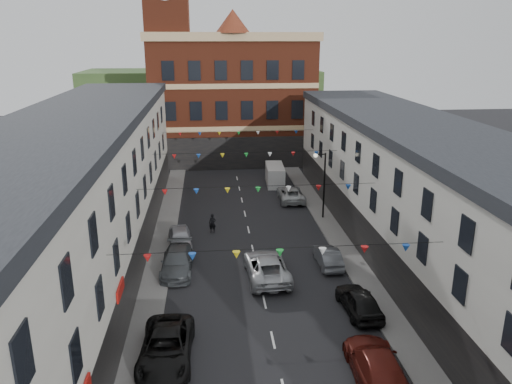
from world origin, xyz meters
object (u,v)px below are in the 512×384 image
object	(u,v)px
car_left_c	(166,347)
moving_car	(267,266)
car_left_d	(177,262)
car_right_c	(377,366)
pedestrian	(212,223)
white_van	(275,175)
car_right_d	(359,301)
street_lamp	(322,177)
car_right_e	(328,257)
car_right_f	(291,194)
car_left_e	(180,238)

from	to	relation	value
car_left_c	moving_car	world-z (taller)	moving_car
car_left_d	car_right_c	xyz separation A→B (m)	(9.89, -12.45, 0.06)
pedestrian	white_van	bearing A→B (deg)	80.46
car_right_d	street_lamp	bearing A→B (deg)	-98.19
street_lamp	moving_car	bearing A→B (deg)	-119.35
car_right_e	white_van	xyz separation A→B (m)	(-1.04, 20.56, 0.39)
car_left_c	car_left_d	distance (m)	9.96
car_left_d	car_left_c	bearing A→B (deg)	-88.30
car_left_d	car_right_d	distance (m)	12.62
pedestrian	car_right_f	bearing A→B (deg)	62.45
car_right_f	moving_car	xyz separation A→B (m)	(-4.28, -16.15, 0.11)
car_left_d	car_right_c	distance (m)	15.89
car_right_d	white_van	bearing A→B (deg)	-90.97
car_right_c	car_right_d	world-z (taller)	car_right_c
car_left_e	moving_car	size ratio (longest dim) A/B	0.75
car_left_c	white_van	xyz separation A→B (m)	(9.50, 30.51, 0.28)
street_lamp	car_left_d	world-z (taller)	street_lamp
car_left_c	car_left_e	bearing A→B (deg)	91.83
pedestrian	car_left_e	bearing A→B (deg)	-113.94
moving_car	car_right_f	bearing A→B (deg)	-107.44
car_right_d	pedestrian	world-z (taller)	pedestrian
car_right_e	pedestrian	bearing A→B (deg)	-41.52
car_right_c	street_lamp	bearing A→B (deg)	-93.20
car_right_e	car_right_c	bearing A→B (deg)	86.53
car_left_c	car_left_e	size ratio (longest dim) A/B	1.27
car_right_d	car_right_f	size ratio (longest dim) A/B	0.87
street_lamp	car_right_f	world-z (taller)	street_lamp
car_left_d	car_right_c	size ratio (longest dim) A/B	0.92
street_lamp	car_right_c	xyz separation A→B (m)	(-2.16, -21.73, -3.09)
car_left_c	car_left_d	xyz separation A→B (m)	(0.00, 9.96, -0.02)
street_lamp	car_left_e	bearing A→B (deg)	-156.99
car_left_d	white_van	distance (m)	22.64
car_right_f	pedestrian	bearing A→B (deg)	45.35
car_left_c	moving_car	size ratio (longest dim) A/B	0.95
white_van	car_right_d	bearing A→B (deg)	-84.02
car_right_e	moving_car	distance (m)	4.76
car_right_e	car_right_d	bearing A→B (deg)	92.45
white_van	street_lamp	bearing A→B (deg)	-74.14
car_right_f	white_van	xyz separation A→B (m)	(-0.79, 5.86, 0.35)
moving_car	car_right_d	bearing A→B (deg)	131.79
car_right_d	car_right_c	bearing A→B (deg)	76.91
white_van	car_left_e	bearing A→B (deg)	-117.03
car_left_c	car_right_d	world-z (taller)	car_left_c
car_right_c	moving_car	bearing A→B (deg)	-68.06
car_left_e	car_right_e	xyz separation A→B (m)	(10.53, -4.19, -0.08)
car_right_e	car_left_d	bearing A→B (deg)	-0.57
car_left_e	car_right_f	bearing A→B (deg)	39.88
car_right_e	street_lamp	bearing A→B (deg)	-99.74
street_lamp	car_right_d	world-z (taller)	street_lamp
car_right_f	car_left_c	bearing A→B (deg)	67.98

